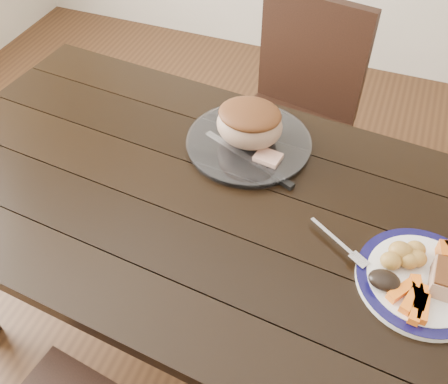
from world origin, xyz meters
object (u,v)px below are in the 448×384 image
(serving_platter, at_px, (249,144))
(fork, at_px, (342,246))
(chair_far, at_px, (295,109))
(dining_table, at_px, (200,215))
(roast_joint, at_px, (249,125))
(dinner_plate, at_px, (421,281))
(carving_knife, at_px, (264,170))

(serving_platter, height_order, fork, fork)
(chair_far, bearing_deg, dining_table, 93.60)
(serving_platter, height_order, roast_joint, roast_joint)
(dining_table, bearing_deg, fork, -8.17)
(serving_platter, xyz_separation_m, fork, (0.33, -0.28, 0.01))
(chair_far, distance_m, serving_platter, 0.57)
(dining_table, xyz_separation_m, dinner_plate, (0.58, -0.08, 0.10))
(chair_far, relative_size, roast_joint, 4.96)
(dinner_plate, relative_size, fork, 1.83)
(dinner_plate, bearing_deg, roast_joint, 149.41)
(dining_table, relative_size, carving_knife, 5.53)
(fork, distance_m, roast_joint, 0.43)
(dinner_plate, bearing_deg, fork, 172.12)
(fork, bearing_deg, chair_far, 143.43)
(serving_platter, height_order, carving_knife, serving_platter)
(fork, bearing_deg, carving_knife, 174.92)
(dinner_plate, height_order, carving_knife, dinner_plate)
(roast_joint, height_order, carving_knife, roast_joint)
(chair_far, height_order, serving_platter, chair_far)
(fork, xyz_separation_m, carving_knife, (-0.25, 0.19, -0.01))
(carving_knife, bearing_deg, serving_platter, 154.22)
(dinner_plate, distance_m, roast_joint, 0.60)
(serving_platter, bearing_deg, dinner_plate, -30.59)
(serving_platter, distance_m, carving_knife, 0.11)
(dinner_plate, relative_size, roast_joint, 1.55)
(serving_platter, bearing_deg, roast_joint, -90.00)
(chair_far, bearing_deg, carving_knife, 105.24)
(fork, bearing_deg, serving_platter, 171.97)
(dinner_plate, distance_m, serving_platter, 0.60)
(dinner_plate, height_order, serving_platter, serving_platter)
(chair_far, distance_m, carving_knife, 0.64)
(fork, bearing_deg, dining_table, -155.89)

